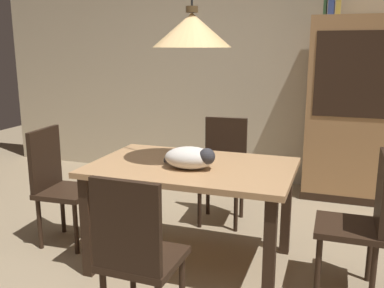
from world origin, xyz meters
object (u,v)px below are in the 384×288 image
at_px(hutch_bookcase, 363,114).
at_px(book_blue_wide, 332,3).
at_px(pendant_lamp, 192,30).
at_px(dining_table, 192,178).
at_px(chair_near_front, 136,251).
at_px(cat_sleeping, 191,158).
at_px(chair_left_side, 58,181).
at_px(book_yellow_short, 338,6).
at_px(book_green_slim, 326,2).
at_px(chair_right_side, 362,217).
at_px(chair_far_back, 223,165).

distance_m(hutch_bookcase, book_blue_wide, 1.14).
height_order(pendant_lamp, book_blue_wide, pendant_lamp).
bearing_deg(hutch_bookcase, dining_table, -122.21).
bearing_deg(dining_table, book_blue_wide, 66.90).
distance_m(chair_near_front, pendant_lamp, 1.45).
relative_size(cat_sleeping, hutch_bookcase, 0.21).
height_order(cat_sleeping, hutch_bookcase, hutch_bookcase).
xyz_separation_m(chair_left_side, cat_sleeping, (1.16, -0.09, 0.32)).
height_order(chair_near_front, book_yellow_short, book_yellow_short).
relative_size(dining_table, chair_near_front, 1.51).
xyz_separation_m(chair_left_side, book_blue_wide, (1.92, 1.87, 1.46)).
height_order(dining_table, book_green_slim, book_green_slim).
height_order(hutch_bookcase, book_green_slim, book_green_slim).
relative_size(dining_table, hutch_bookcase, 0.76).
height_order(cat_sleeping, pendant_lamp, pendant_lamp).
distance_m(dining_table, chair_left_side, 1.14).
bearing_deg(book_green_slim, chair_right_side, -78.24).
distance_m(pendant_lamp, book_green_slim, 2.03).
height_order(chair_right_side, book_yellow_short, book_yellow_short).
bearing_deg(book_green_slim, book_blue_wide, 0.00).
distance_m(cat_sleeping, book_blue_wide, 2.40).
distance_m(chair_right_side, pendant_lamp, 1.61).
bearing_deg(dining_table, cat_sleeping, -73.62).
height_order(chair_left_side, book_blue_wide, book_blue_wide).
relative_size(chair_right_side, book_blue_wide, 3.88).
xyz_separation_m(hutch_bookcase, book_green_slim, (-0.44, 0.00, 1.09)).
xyz_separation_m(chair_near_front, pendant_lamp, (0.00, 0.88, 1.15)).
height_order(chair_far_back, chair_right_side, same).
distance_m(dining_table, chair_far_back, 0.89).
bearing_deg(cat_sleeping, book_yellow_short, 67.03).
xyz_separation_m(chair_right_side, book_blue_wide, (-0.33, 1.87, 1.46)).
distance_m(chair_far_back, book_green_slim, 1.92).
bearing_deg(cat_sleeping, hutch_bookcase, 59.71).
bearing_deg(hutch_bookcase, chair_far_back, -140.08).
xyz_separation_m(hutch_bookcase, book_blue_wide, (-0.38, 0.00, 1.08)).
height_order(chair_far_back, book_green_slim, book_green_slim).
height_order(chair_near_front, cat_sleeping, chair_near_front).
relative_size(chair_far_back, book_blue_wide, 3.88).
relative_size(chair_left_side, chair_near_front, 1.00).
xyz_separation_m(dining_table, book_yellow_short, (0.86, 1.87, 1.29)).
height_order(book_blue_wide, book_yellow_short, book_blue_wide).
height_order(dining_table, hutch_bookcase, hutch_bookcase).
distance_m(chair_right_side, chair_near_front, 1.43).
distance_m(dining_table, pendant_lamp, 1.01).
xyz_separation_m(cat_sleeping, book_blue_wide, (0.77, 1.97, 1.14)).
height_order(chair_right_side, book_green_slim, book_green_slim).
distance_m(chair_left_side, book_yellow_short, 3.08).
relative_size(chair_near_front, book_yellow_short, 4.65).
bearing_deg(chair_far_back, hutch_bookcase, 39.92).
distance_m(chair_left_side, book_blue_wide, 3.06).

